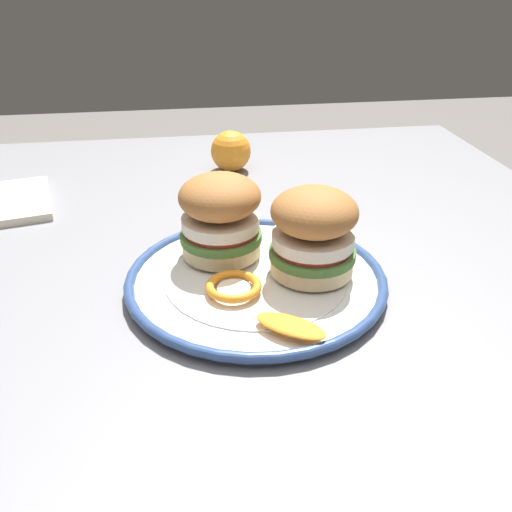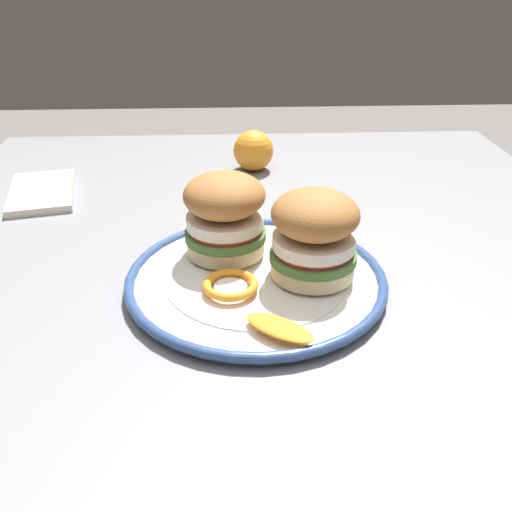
% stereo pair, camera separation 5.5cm
% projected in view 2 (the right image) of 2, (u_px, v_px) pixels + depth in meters
% --- Properties ---
extents(dining_table, '(1.37, 1.00, 0.76)m').
position_uv_depth(dining_table, '(267.00, 391.00, 0.61)').
color(dining_table, gray).
rests_on(dining_table, ground).
extents(dinner_plate, '(0.30, 0.30, 0.02)m').
position_uv_depth(dinner_plate, '(256.00, 279.00, 0.63)').
color(dinner_plate, white).
rests_on(dinner_plate, dining_table).
extents(sandwich_half_left, '(0.13, 0.13, 0.10)m').
position_uv_depth(sandwich_half_left, '(225.00, 214.00, 0.65)').
color(sandwich_half_left, beige).
rests_on(sandwich_half_left, dinner_plate).
extents(sandwich_half_right, '(0.14, 0.14, 0.10)m').
position_uv_depth(sandwich_half_right, '(314.00, 234.00, 0.60)').
color(sandwich_half_right, beige).
rests_on(sandwich_half_right, dinner_plate).
extents(orange_peel_curled, '(0.09, 0.09, 0.01)m').
position_uv_depth(orange_peel_curled, '(231.00, 285.00, 0.60)').
color(orange_peel_curled, orange).
rests_on(orange_peel_curled, dinner_plate).
extents(orange_peel_strip_long, '(0.07, 0.08, 0.01)m').
position_uv_depth(orange_peel_strip_long, '(279.00, 328.00, 0.53)').
color(orange_peel_strip_long, orange).
rests_on(orange_peel_strip_long, dinner_plate).
extents(whole_orange, '(0.07, 0.07, 0.07)m').
position_uv_depth(whole_orange, '(253.00, 151.00, 0.96)').
color(whole_orange, orange).
rests_on(whole_orange, dining_table).
extents(folded_napkin, '(0.18, 0.13, 0.01)m').
position_uv_depth(folded_napkin, '(42.00, 192.00, 0.87)').
color(folded_napkin, beige).
rests_on(folded_napkin, dining_table).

